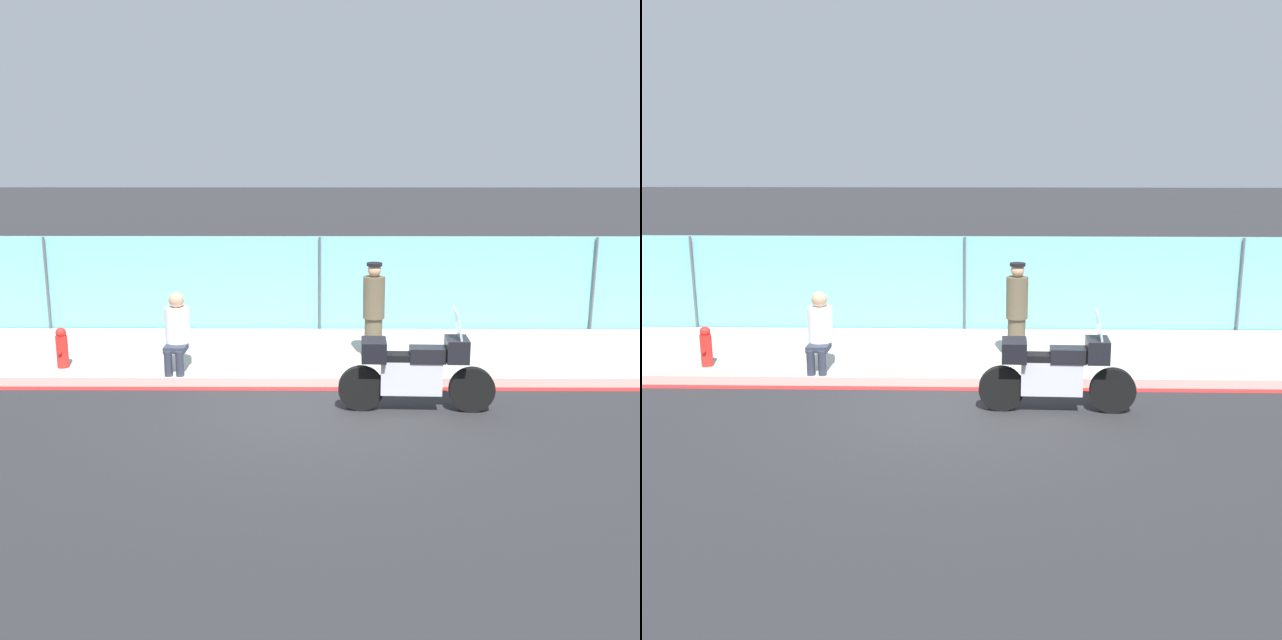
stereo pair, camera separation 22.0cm
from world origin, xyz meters
The scene contains 8 objects.
ground_plane centered at (0.00, 0.00, 0.00)m, with size 120.00×120.00×0.00m, color #262628.
sidewalk centered at (0.00, 2.74, 0.08)m, with size 41.36×3.37×0.15m.
curb_paint_stripe centered at (0.00, 0.96, 0.00)m, with size 41.36×0.18×0.01m.
storefront_fence centered at (0.00, 4.51, 1.02)m, with size 39.30×0.17×2.05m.
motorcycle centered at (1.43, -0.04, 0.62)m, with size 2.31×0.54×1.54m.
officer_standing centered at (0.96, 2.24, 1.03)m, with size 0.38×0.38×1.71m.
person_seated_on_curb centered at (-2.37, 1.52, 0.88)m, with size 0.42×0.69×1.32m.
fire_hydrant centered at (-4.36, 1.65, 0.50)m, with size 0.20×0.25×0.70m.
Camera 2 is at (0.31, -10.55, 3.85)m, focal length 42.00 mm.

